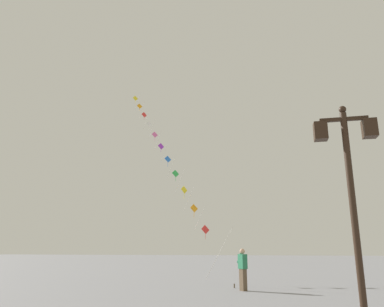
# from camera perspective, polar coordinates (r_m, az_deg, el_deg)

# --- Properties ---
(ground_plane) EXTENTS (160.00, 160.00, 0.00)m
(ground_plane) POSITION_cam_1_polar(r_m,az_deg,el_deg) (22.27, 12.34, -18.58)
(ground_plane) COLOR gray
(twin_lantern_lamp_post) EXTENTS (1.29, 0.28, 4.79)m
(twin_lantern_lamp_post) POSITION_cam_1_polar(r_m,az_deg,el_deg) (8.53, 23.13, -2.48)
(twin_lantern_lamp_post) COLOR black
(twin_lantern_lamp_post) RESTS_ON ground_plane
(kite_train) EXTENTS (10.12, 12.21, 15.30)m
(kite_train) POSITION_cam_1_polar(r_m,az_deg,el_deg) (25.91, -4.27, 0.06)
(kite_train) COLOR brown
(kite_train) RESTS_ON ground_plane
(kite_flyer) EXTENTS (0.50, 0.58, 1.71)m
(kite_flyer) POSITION_cam_1_polar(r_m,az_deg,el_deg) (16.47, 7.84, -17.17)
(kite_flyer) COLOR brown
(kite_flyer) RESTS_ON ground_plane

